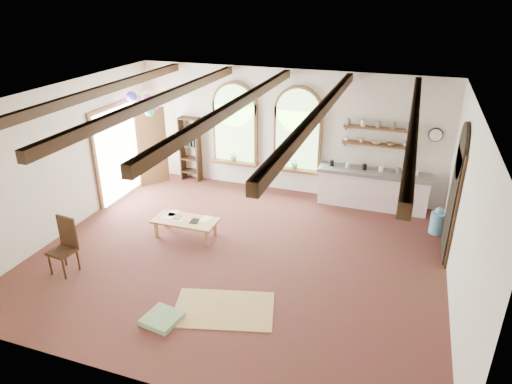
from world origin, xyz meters
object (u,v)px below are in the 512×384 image
at_px(kitchen_counter, 372,189).
at_px(balloon_cluster, 143,103).
at_px(coffee_table, 185,222).
at_px(side_chair, 65,257).

height_order(kitchen_counter, balloon_cluster, balloon_cluster).
xyz_separation_m(kitchen_counter, coffee_table, (-3.68, -2.84, -0.13)).
bearing_deg(balloon_cluster, side_chair, -83.03).
bearing_deg(coffee_table, side_chair, -127.84).
xyz_separation_m(coffee_table, balloon_cluster, (-2.02, 1.94, 2.00)).
distance_m(kitchen_counter, balloon_cluster, 6.07).
bearing_deg(kitchen_counter, side_chair, -137.25).
bearing_deg(side_chair, coffee_table, 52.16).
xyz_separation_m(side_chair, balloon_cluster, (-0.48, 3.93, 2.03)).
xyz_separation_m(coffee_table, side_chair, (-1.54, -1.98, -0.03)).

